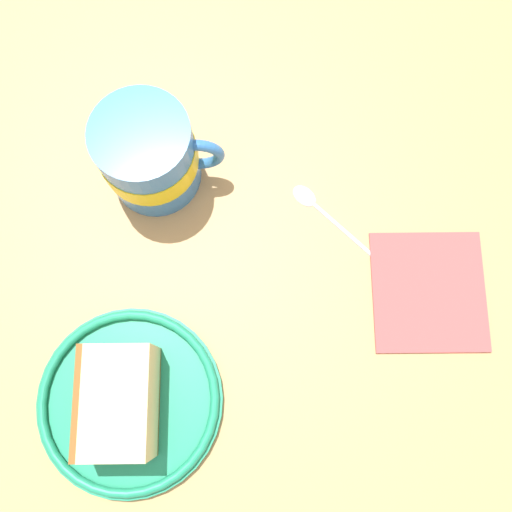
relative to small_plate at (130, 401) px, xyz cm
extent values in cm
cube|color=tan|center=(11.59, -3.10, -2.12)|extent=(133.12, 133.12, 2.32)
cylinder|color=#1E8C66|center=(0.00, 0.00, -0.45)|extent=(18.87, 18.87, 1.02)
torus|color=#1E8C66|center=(0.00, 0.00, 0.53)|extent=(18.29, 18.29, 0.93)
cube|color=brown|center=(0.00, 0.00, 0.36)|extent=(11.98, 9.47, 0.60)
cube|color=beige|center=(0.00, 0.00, 3.69)|extent=(11.98, 9.47, 6.06)
cube|color=brown|center=(-1.20, 3.15, 3.69)|extent=(10.01, 4.29, 6.06)
cylinder|color=#3372BF|center=(23.80, 7.07, 4.41)|extent=(10.00, 10.00, 10.75)
cylinder|color=yellow|center=(23.80, 7.07, 4.64)|extent=(10.20, 10.20, 3.28)
cylinder|color=black|center=(23.80, 7.07, 7.61)|extent=(8.80, 8.80, 0.40)
torus|color=#3372BF|center=(25.59, 2.40, 4.41)|extent=(3.15, 5.87, 5.86)
ellipsoid|color=silver|center=(27.15, -9.37, -0.56)|extent=(3.01, 3.54, 0.80)
cylinder|color=silver|center=(24.84, -14.83, -0.71)|extent=(3.91, 8.35, 0.50)
cube|color=#B24C4C|center=(21.55, -25.43, -0.66)|extent=(16.49, 15.94, 0.60)
camera|label=1|loc=(5.39, -11.65, 58.76)|focal=39.54mm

